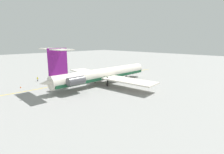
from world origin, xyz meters
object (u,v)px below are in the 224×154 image
(ground_crew_near_tail, at_px, (38,78))
(safety_cone_wingtip, at_px, (114,69))
(main_jetliner, at_px, (101,74))
(safety_cone_nose, at_px, (21,87))
(ground_crew_near_nose, at_px, (107,69))

(ground_crew_near_tail, bearing_deg, safety_cone_wingtip, 109.92)
(main_jetliner, bearing_deg, ground_crew_near_tail, 124.22)
(ground_crew_near_tail, relative_size, safety_cone_wingtip, 3.08)
(ground_crew_near_tail, bearing_deg, safety_cone_nose, -31.33)
(ground_crew_near_tail, bearing_deg, ground_crew_near_nose, 109.88)
(ground_crew_near_tail, distance_m, safety_cone_wingtip, 38.28)
(safety_cone_nose, height_order, safety_cone_wingtip, same)
(ground_crew_near_nose, height_order, safety_cone_nose, ground_crew_near_nose)
(main_jetliner, bearing_deg, ground_crew_near_nose, 42.52)
(ground_crew_near_tail, distance_m, safety_cone_nose, 9.55)
(main_jetliner, height_order, safety_cone_wingtip, main_jetliner)
(safety_cone_nose, bearing_deg, safety_cone_wingtip, -175.35)
(ground_crew_near_tail, xyz_separation_m, safety_cone_wingtip, (-38.23, 1.85, -0.80))
(safety_cone_nose, relative_size, safety_cone_wingtip, 1.00)
(ground_crew_near_tail, bearing_deg, main_jetliner, 56.20)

